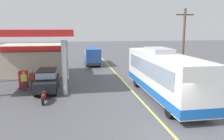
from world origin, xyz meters
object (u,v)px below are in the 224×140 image
object	(u,v)px
coach_bus_main	(163,75)
car_at_pump	(47,79)
pedestrian_near_pump	(33,79)
minibus_opposing_lane	(92,54)
motorcycle_parked_forecourt	(44,96)
pedestrian_by_shop	(24,80)

from	to	relation	value
coach_bus_main	car_at_pump	xyz separation A→B (m)	(-8.88, 3.23, -0.71)
coach_bus_main	pedestrian_near_pump	distance (m)	10.96
minibus_opposing_lane	motorcycle_parked_forecourt	distance (m)	16.95
car_at_pump	pedestrian_by_shop	xyz separation A→B (m)	(-1.92, 0.34, -0.08)
coach_bus_main	pedestrian_by_shop	distance (m)	11.40
car_at_pump	pedestrian_by_shop	world-z (taller)	car_at_pump
coach_bus_main	pedestrian_by_shop	world-z (taller)	coach_bus_main
minibus_opposing_lane	pedestrian_near_pump	distance (m)	13.94
pedestrian_by_shop	motorcycle_parked_forecourt	bearing A→B (deg)	-59.02
pedestrian_near_pump	car_at_pump	bearing A→B (deg)	-29.28
car_at_pump	motorcycle_parked_forecourt	bearing A→B (deg)	-88.44
coach_bus_main	car_at_pump	bearing A→B (deg)	160.00
minibus_opposing_lane	pedestrian_near_pump	bearing A→B (deg)	-116.11
coach_bus_main	minibus_opposing_lane	size ratio (longest dim) A/B	1.80
car_at_pump	minibus_opposing_lane	size ratio (longest dim) A/B	0.69
minibus_opposing_lane	motorcycle_parked_forecourt	world-z (taller)	minibus_opposing_lane
coach_bus_main	minibus_opposing_lane	xyz separation A→B (m)	(-4.06, 16.48, -0.25)
minibus_opposing_lane	motorcycle_parked_forecourt	xyz separation A→B (m)	(-4.74, -16.24, -1.03)
motorcycle_parked_forecourt	pedestrian_by_shop	distance (m)	3.93
motorcycle_parked_forecourt	pedestrian_by_shop	world-z (taller)	pedestrian_by_shop
car_at_pump	minibus_opposing_lane	bearing A→B (deg)	70.00
motorcycle_parked_forecourt	pedestrian_near_pump	xyz separation A→B (m)	(-1.39, 3.73, 0.49)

